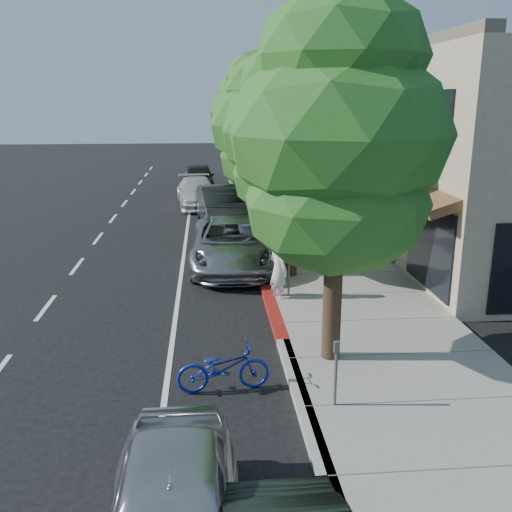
{
  "coord_description": "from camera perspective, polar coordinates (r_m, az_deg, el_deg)",
  "views": [
    {
      "loc": [
        -1.69,
        -13.18,
        5.6
      ],
      "look_at": [
        -0.38,
        1.97,
        1.35
      ],
      "focal_mm": 40.0,
      "sensor_mm": 36.0,
      "label": 1
    }
  ],
  "objects": [
    {
      "name": "sidewalk",
      "position": [
        22.26,
        5.54,
        1.17
      ],
      "size": [
        4.6,
        56.0,
        0.15
      ],
      "primitive_type": "cube",
      "color": "gray",
      "rests_on": "ground"
    },
    {
      "name": "curb_red_segment",
      "position": [
        15.32,
        1.74,
        -5.54
      ],
      "size": [
        0.32,
        4.0,
        0.15
      ],
      "primitive_type": "cube",
      "color": "maroon",
      "rests_on": "ground"
    },
    {
      "name": "dark_suv_far",
      "position": [
        35.77,
        -5.77,
        7.84
      ],
      "size": [
        2.0,
        4.76,
        1.61
      ],
      "primitive_type": "imported",
      "rotation": [
        0.0,
        0.0,
        0.02
      ],
      "color": "black",
      "rests_on": "ground"
    },
    {
      "name": "storefront_building",
      "position": [
        33.23,
        15.24,
        11.46
      ],
      "size": [
        10.0,
        36.0,
        7.0
      ],
      "primitive_type": "cube",
      "color": "#B9AA8F",
      "rests_on": "ground"
    },
    {
      "name": "street_tree_2",
      "position": [
        23.36,
        1.46,
        12.75
      ],
      "size": [
        4.99,
        4.99,
        7.35
      ],
      "color": "black",
      "rests_on": "ground"
    },
    {
      "name": "silver_suv",
      "position": [
        19.31,
        -2.43,
        1.24
      ],
      "size": [
        2.86,
        5.91,
        1.62
      ],
      "primitive_type": "imported",
      "rotation": [
        0.0,
        0.0,
        -0.03
      ],
      "color": "#9B9A9F",
      "rests_on": "ground"
    },
    {
      "name": "street_tree_4",
      "position": [
        35.3,
        -0.76,
        13.84
      ],
      "size": [
        4.58,
        4.58,
        7.33
      ],
      "color": "black",
      "rests_on": "ground"
    },
    {
      "name": "street_tree_1",
      "position": [
        17.41,
        3.7,
        11.96
      ],
      "size": [
        4.39,
        4.39,
        7.27
      ],
      "color": "black",
      "rests_on": "ground"
    },
    {
      "name": "cyclist",
      "position": [
        15.97,
        2.25,
        -1.42
      ],
      "size": [
        0.72,
        0.81,
        1.85
      ],
      "primitive_type": "imported",
      "rotation": [
        0.0,
        0.0,
        2.09
      ],
      "color": "silver",
      "rests_on": "ground"
    },
    {
      "name": "dark_sedan",
      "position": [
        25.9,
        -3.55,
        5.03
      ],
      "size": [
        2.39,
        5.36,
        1.71
      ],
      "primitive_type": "imported",
      "rotation": [
        0.0,
        0.0,
        0.12
      ],
      "color": "black",
      "rests_on": "ground"
    },
    {
      "name": "street_tree_0",
      "position": [
        11.51,
        8.25,
        11.46
      ],
      "size": [
        4.45,
        4.45,
        7.68
      ],
      "color": "black",
      "rests_on": "ground"
    },
    {
      "name": "street_tree_3",
      "position": [
        29.31,
        0.13,
        14.34
      ],
      "size": [
        4.29,
        4.29,
        7.83
      ],
      "color": "black",
      "rests_on": "ground"
    },
    {
      "name": "street_tree_5",
      "position": [
        41.28,
        -1.39,
        14.07
      ],
      "size": [
        4.69,
        4.69,
        7.34
      ],
      "color": "black",
      "rests_on": "ground"
    },
    {
      "name": "bicycle",
      "position": [
        11.4,
        -3.28,
        -11.08
      ],
      "size": [
        1.9,
        0.84,
        0.97
      ],
      "primitive_type": "imported",
      "rotation": [
        0.0,
        0.0,
        1.68
      ],
      "color": "#16269B",
      "rests_on": "ground"
    },
    {
      "name": "pedestrian",
      "position": [
        24.21,
        4.09,
        4.63
      ],
      "size": [
        1.04,
        0.97,
        1.71
      ],
      "primitive_type": "imported",
      "rotation": [
        0.0,
        0.0,
        3.65
      ],
      "color": "black",
      "rests_on": "sidewalk"
    },
    {
      "name": "ground",
      "position": [
        14.43,
        2.2,
        -7.24
      ],
      "size": [
        120.0,
        120.0,
        0.0
      ],
      "primitive_type": "plane",
      "color": "black",
      "rests_on": "ground"
    },
    {
      "name": "curb",
      "position": [
        21.96,
        -0.37,
        1.04
      ],
      "size": [
        0.3,
        56.0,
        0.15
      ],
      "primitive_type": "cube",
      "color": "#9E998E",
      "rests_on": "ground"
    },
    {
      "name": "white_pickup",
      "position": [
        30.48,
        -5.88,
        6.35
      ],
      "size": [
        2.52,
        5.22,
        1.47
      ],
      "primitive_type": "imported",
      "rotation": [
        0.0,
        0.0,
        0.1
      ],
      "color": "silver",
      "rests_on": "ground"
    }
  ]
}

